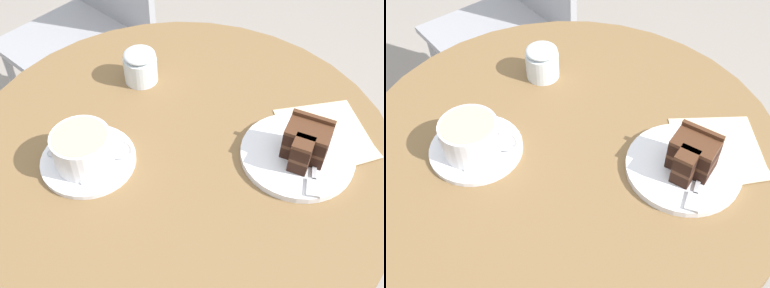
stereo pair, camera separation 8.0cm
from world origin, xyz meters
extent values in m
cylinder|color=brown|center=(0.00, 0.00, 0.68)|extent=(0.77, 0.77, 0.03)
cylinder|color=#B7B7BC|center=(0.00, 0.00, 0.34)|extent=(0.07, 0.07, 0.64)
cylinder|color=white|center=(-0.16, -0.03, 0.70)|extent=(0.16, 0.16, 0.01)
cylinder|color=white|center=(-0.16, -0.04, 0.73)|extent=(0.10, 0.10, 0.06)
cylinder|color=#D6B789|center=(-0.16, -0.04, 0.76)|extent=(0.09, 0.09, 0.00)
torus|color=white|center=(-0.10, -0.04, 0.73)|extent=(0.05, 0.01, 0.05)
cube|color=#B7B7BC|center=(-0.19, -0.06, 0.70)|extent=(0.06, 0.07, 0.00)
ellipsoid|color=#B7B7BC|center=(-0.22, -0.02, 0.70)|extent=(0.02, 0.02, 0.00)
cylinder|color=white|center=(0.20, -0.04, 0.70)|extent=(0.20, 0.20, 0.01)
cube|color=black|center=(0.21, -0.04, 0.72)|extent=(0.09, 0.08, 0.02)
cube|color=black|center=(0.20, -0.07, 0.72)|extent=(0.04, 0.05, 0.02)
cube|color=#4C2B19|center=(0.21, -0.04, 0.73)|extent=(0.09, 0.08, 0.01)
cube|color=#4C2B19|center=(0.20, -0.07, 0.73)|extent=(0.04, 0.05, 0.01)
cube|color=black|center=(0.21, -0.04, 0.75)|extent=(0.09, 0.08, 0.02)
cube|color=black|center=(0.20, -0.07, 0.75)|extent=(0.04, 0.05, 0.02)
cube|color=#4C2B19|center=(0.21, -0.04, 0.76)|extent=(0.09, 0.08, 0.01)
cube|color=#4C2B19|center=(0.20, -0.07, 0.76)|extent=(0.04, 0.05, 0.01)
cube|color=#4C2B19|center=(0.22, -0.02, 0.74)|extent=(0.07, 0.04, 0.07)
cube|color=#B7B7BC|center=(0.23, -0.04, 0.71)|extent=(0.03, 0.11, 0.00)
cube|color=#B7B7BC|center=(0.21, -0.11, 0.71)|extent=(0.03, 0.04, 0.00)
cube|color=beige|center=(0.26, 0.02, 0.69)|extent=(0.17, 0.17, 0.00)
cube|color=beige|center=(0.27, 0.00, 0.70)|extent=(0.17, 0.17, 0.00)
cylinder|color=#9E9EA3|center=(-0.55, 0.69, 0.21)|extent=(0.02, 0.02, 0.41)
cylinder|color=#9E9EA3|center=(-0.32, 0.47, 0.21)|extent=(0.02, 0.02, 0.41)
cylinder|color=#9E9EA3|center=(-0.32, 0.92, 0.21)|extent=(0.02, 0.02, 0.41)
cylinder|color=#9E9EA3|center=(-0.09, 0.70, 0.21)|extent=(0.02, 0.02, 0.41)
cube|color=#9E9EA3|center=(-0.32, 0.70, 0.42)|extent=(0.54, 0.54, 0.02)
cylinder|color=silver|center=(-0.07, 0.18, 0.72)|extent=(0.07, 0.07, 0.05)
ellipsoid|color=silver|center=(-0.07, 0.18, 0.75)|extent=(0.06, 0.06, 0.02)
camera|label=1|loc=(0.00, -0.57, 1.32)|focal=45.00mm
camera|label=2|loc=(0.08, -0.57, 1.32)|focal=45.00mm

